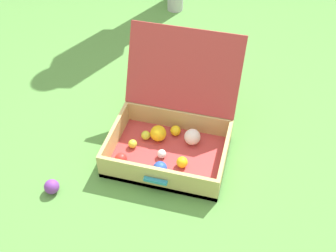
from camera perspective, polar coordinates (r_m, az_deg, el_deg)
ground_plane at (r=2.03m, az=-1.18°, el=-4.77°), size 16.00×16.00×0.00m
open_suitcase at (r=2.01m, az=0.52°, el=-0.45°), size 0.57×0.62×0.52m
stray_ball_on_grass at (r=1.95m, az=-16.02°, el=-8.19°), size 0.07×0.07×0.07m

